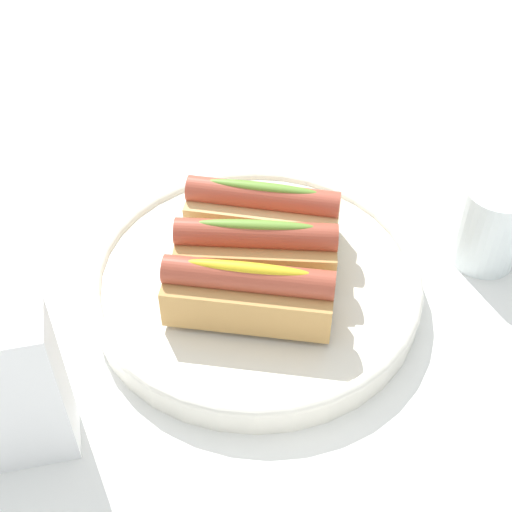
{
  "coord_description": "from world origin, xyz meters",
  "views": [
    {
      "loc": [
        0.08,
        0.48,
        0.53
      ],
      "look_at": [
        -0.01,
        0.01,
        0.05
      ],
      "focal_mm": 49.99,
      "sensor_mm": 36.0,
      "label": 1
    }
  ],
  "objects_px": {
    "serving_bowl": "(256,282)",
    "hotdog_front": "(263,212)",
    "water_glass": "(492,231)",
    "hotdog_back": "(256,250)",
    "hotdog_side": "(249,293)"
  },
  "relations": [
    {
      "from": "hotdog_front",
      "to": "hotdog_side",
      "type": "distance_m",
      "value": 0.11
    },
    {
      "from": "hotdog_front",
      "to": "hotdog_back",
      "type": "height_order",
      "value": "same"
    },
    {
      "from": "hotdog_back",
      "to": "hotdog_side",
      "type": "height_order",
      "value": "same"
    },
    {
      "from": "hotdog_front",
      "to": "hotdog_back",
      "type": "relative_size",
      "value": 1.0
    },
    {
      "from": "serving_bowl",
      "to": "hotdog_back",
      "type": "height_order",
      "value": "hotdog_back"
    },
    {
      "from": "serving_bowl",
      "to": "hotdog_front",
      "type": "distance_m",
      "value": 0.07
    },
    {
      "from": "hotdog_back",
      "to": "water_glass",
      "type": "height_order",
      "value": "hotdog_back"
    },
    {
      "from": "hotdog_front",
      "to": "water_glass",
      "type": "bearing_deg",
      "value": 167.53
    },
    {
      "from": "water_glass",
      "to": "hotdog_side",
      "type": "bearing_deg",
      "value": 11.92
    },
    {
      "from": "hotdog_front",
      "to": "water_glass",
      "type": "relative_size",
      "value": 1.75
    },
    {
      "from": "water_glass",
      "to": "hotdog_back",
      "type": "bearing_deg",
      "value": 0.58
    },
    {
      "from": "hotdog_side",
      "to": "hotdog_front",
      "type": "bearing_deg",
      "value": -108.0
    },
    {
      "from": "hotdog_back",
      "to": "water_glass",
      "type": "distance_m",
      "value": 0.24
    },
    {
      "from": "hotdog_back",
      "to": "hotdog_side",
      "type": "distance_m",
      "value": 0.06
    },
    {
      "from": "serving_bowl",
      "to": "water_glass",
      "type": "xyz_separation_m",
      "value": [
        -0.24,
        -0.0,
        0.02
      ]
    }
  ]
}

